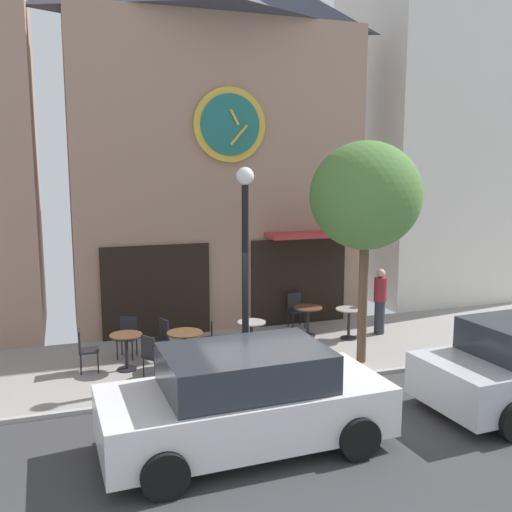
% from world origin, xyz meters
% --- Properties ---
extents(ground_plane, '(27.92, 9.33, 0.13)m').
position_xyz_m(ground_plane, '(0.00, -0.45, -0.02)').
color(ground_plane, gray).
extents(clock_building, '(7.65, 3.43, 9.84)m').
position_xyz_m(clock_building, '(0.30, 5.28, 5.08)').
color(clock_building, '#9E7A66').
rests_on(clock_building, ground_plane).
extents(neighbor_building_right, '(5.45, 4.52, 12.95)m').
position_xyz_m(neighbor_building_right, '(8.05, 6.46, 6.48)').
color(neighbor_building_right, silver).
rests_on(neighbor_building_right, ground_plane).
extents(street_lamp, '(0.36, 0.36, 4.21)m').
position_xyz_m(street_lamp, '(-0.29, 1.06, 2.14)').
color(street_lamp, black).
rests_on(street_lamp, ground_plane).
extents(street_tree, '(2.39, 2.15, 4.75)m').
position_xyz_m(street_tree, '(2.29, 0.83, 3.59)').
color(street_tree, brown).
rests_on(street_tree, ground_plane).
extents(cafe_table_near_curb, '(0.67, 0.67, 0.77)m').
position_xyz_m(cafe_table_near_curb, '(-2.61, 1.95, 0.53)').
color(cafe_table_near_curb, black).
rests_on(cafe_table_near_curb, ground_plane).
extents(cafe_table_near_door, '(0.76, 0.76, 0.77)m').
position_xyz_m(cafe_table_near_door, '(-1.43, 1.70, 0.56)').
color(cafe_table_near_door, black).
rests_on(cafe_table_near_door, ground_plane).
extents(cafe_table_center, '(0.64, 0.64, 0.77)m').
position_xyz_m(cafe_table_center, '(0.17, 2.05, 0.51)').
color(cafe_table_center, black).
rests_on(cafe_table_center, ground_plane).
extents(cafe_table_rightmost, '(0.72, 0.72, 0.74)m').
position_xyz_m(cafe_table_rightmost, '(1.96, 2.97, 0.53)').
color(cafe_table_rightmost, black).
rests_on(cafe_table_rightmost, ground_plane).
extents(cafe_table_center_left, '(0.65, 0.65, 0.76)m').
position_xyz_m(cafe_table_center_left, '(2.82, 2.43, 0.52)').
color(cafe_table_center_left, black).
rests_on(cafe_table_center_left, ground_plane).
extents(cafe_chair_near_tree, '(0.51, 0.51, 0.90)m').
position_xyz_m(cafe_chair_near_tree, '(-1.84, 2.37, 0.53)').
color(cafe_chair_near_tree, black).
rests_on(cafe_chair_near_tree, ground_plane).
extents(cafe_chair_near_lamp, '(0.51, 0.51, 0.90)m').
position_xyz_m(cafe_chair_near_lamp, '(-1.28, 0.91, 0.53)').
color(cafe_chair_near_lamp, black).
rests_on(cafe_chair_near_lamp, ground_plane).
extents(cafe_chair_under_awning, '(0.42, 0.42, 0.90)m').
position_xyz_m(cafe_chair_under_awning, '(-3.44, 2.10, 0.53)').
color(cafe_chair_under_awning, black).
rests_on(cafe_chair_under_awning, ground_plane).
extents(cafe_chair_facing_wall, '(0.52, 0.52, 0.90)m').
position_xyz_m(cafe_chair_facing_wall, '(-2.49, 2.80, 0.53)').
color(cafe_chair_facing_wall, black).
rests_on(cafe_chair_facing_wall, ground_plane).
extents(cafe_chair_by_entrance, '(0.49, 0.49, 0.90)m').
position_xyz_m(cafe_chair_by_entrance, '(-0.65, 2.06, 0.53)').
color(cafe_chair_by_entrance, black).
rests_on(cafe_chair_by_entrance, ground_plane).
extents(cafe_chair_outer, '(0.55, 0.55, 0.90)m').
position_xyz_m(cafe_chair_outer, '(-2.18, 1.26, 0.53)').
color(cafe_chair_outer, black).
rests_on(cafe_chair_outer, ground_plane).
extents(cafe_chair_left_end, '(0.40, 0.40, 0.90)m').
position_xyz_m(cafe_chair_left_end, '(1.98, 3.85, 0.53)').
color(cafe_chair_left_end, black).
rests_on(cafe_chair_left_end, ground_plane).
extents(pedestrian_maroon, '(0.34, 0.34, 1.67)m').
position_xyz_m(pedestrian_maroon, '(3.76, 2.57, 0.86)').
color(pedestrian_maroon, '#2D2D38').
rests_on(pedestrian_maroon, ground_plane).
extents(parked_car_white, '(4.36, 2.14, 1.55)m').
position_xyz_m(parked_car_white, '(-1.28, -2.05, 0.76)').
color(parked_car_white, white).
rests_on(parked_car_white, ground_plane).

